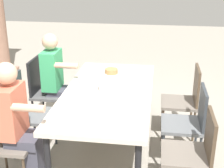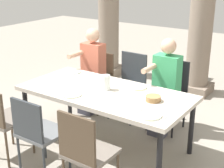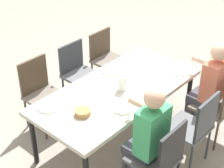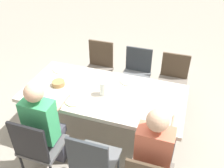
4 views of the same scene
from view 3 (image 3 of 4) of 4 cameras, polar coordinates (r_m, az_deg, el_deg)
The scene contains 24 objects.
ground_plane at distance 4.64m, azimuth 0.85°, elevation -8.40°, with size 16.00×16.00×0.00m, color gray.
dining_table at distance 4.23m, azimuth 0.92°, elevation -1.41°, with size 2.07×1.00×0.74m.
chair_west_north at distance 4.50m, azimuth 16.56°, elevation -3.21°, with size 0.44×0.44×0.88m.
chair_west_south at distance 5.34m, azimuth -0.93°, elevation 4.43°, with size 0.44×0.44×0.90m.
chair_mid_north at distance 4.05m, azimuth 12.94°, elevation -6.44°, with size 0.44×0.44×0.95m.
chair_mid_south at distance 4.99m, azimuth -5.43°, elevation 2.14°, with size 0.44×0.44×0.91m.
chair_east_north at distance 3.62m, azimuth 7.66°, elevation -11.36°, with size 0.44×0.44×0.95m.
chair_east_south at distance 4.65m, azimuth -11.21°, elevation -0.93°, with size 0.44×0.44×0.93m.
diner_woman_green at distance 4.46m, azimuth 14.97°, elevation -0.50°, with size 0.35×0.49×1.29m.
diner_man_white at distance 3.60m, azimuth 5.41°, elevation -8.39°, with size 0.35×0.49×1.29m.
plate_0 at distance 4.58m, azimuth 10.43°, elevation 1.82°, with size 0.21×0.21×0.02m.
fork_0 at distance 4.70m, azimuth 11.41°, elevation 2.44°, with size 0.02×0.17×0.01m, color silver.
spoon_0 at distance 4.48m, azimuth 9.39°, elevation 1.04°, with size 0.02×0.17×0.01m, color silver.
plate_1 at distance 4.54m, azimuth -0.27°, elevation 2.08°, with size 0.24×0.24×0.02m.
fork_1 at distance 4.64m, azimuth 0.97°, elevation 2.71°, with size 0.02×0.17×0.01m, color silver.
spoon_1 at distance 4.45m, azimuth -1.56°, elevation 1.29°, with size 0.02×0.17×0.01m, color silver.
plate_2 at distance 3.86m, azimuth 1.70°, elevation -3.97°, with size 0.22×0.22×0.02m.
fork_2 at distance 3.96m, azimuth 3.11°, elevation -3.08°, with size 0.02×0.17×0.01m, color silver.
spoon_2 at distance 3.77m, azimuth 0.23°, elevation -5.05°, with size 0.02×0.17×0.01m, color silver.
plate_3 at distance 3.96m, azimuth -9.97°, elevation -3.53°, with size 0.26×0.26×0.02m.
fork_3 at distance 4.03m, azimuth -8.33°, elevation -2.68°, with size 0.02×0.17×0.01m, color silver.
spoon_3 at distance 3.89m, azimuth -11.66°, elevation -4.55°, with size 0.02×0.17×0.01m, color silver.
water_pitcher at distance 4.15m, azimuth 1.59°, elevation 0.05°, with size 0.10×0.10×0.18m.
bread_basket at distance 3.79m, azimuth -4.67°, elevation -4.50°, with size 0.17×0.17×0.06m, color #9E7547.
Camera 3 is at (2.68, 2.29, 3.02)m, focal length 57.85 mm.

